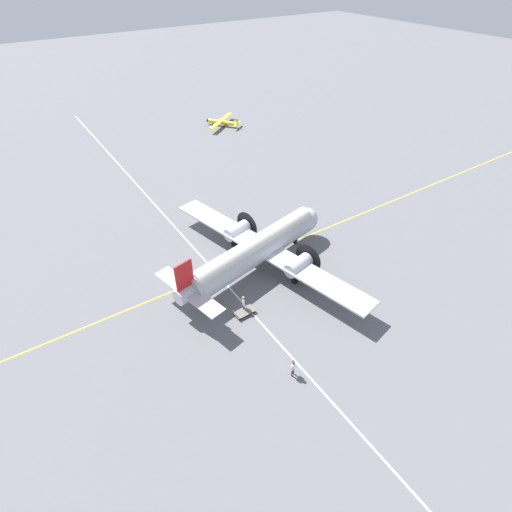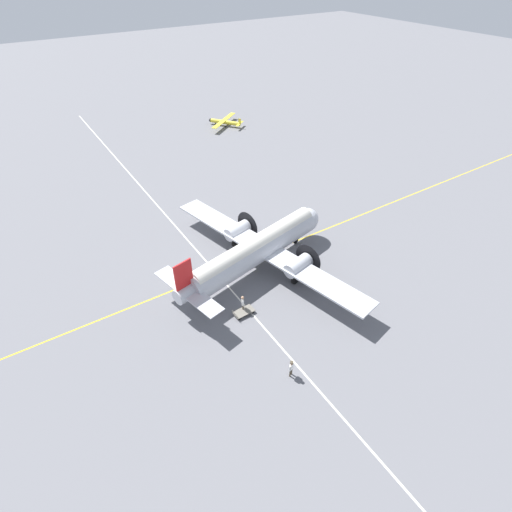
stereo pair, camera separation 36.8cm
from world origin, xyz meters
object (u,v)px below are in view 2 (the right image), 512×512
(passenger_boarding, at_px, (243,302))
(baggage_cart, at_px, (244,312))
(crew_foreground, at_px, (291,367))
(suitcase_near_door, at_px, (220,310))
(light_aircraft_distant, at_px, (225,122))
(airliner_main, at_px, (259,248))

(passenger_boarding, xyz_separation_m, baggage_cart, (0.16, 0.40, -0.84))
(crew_foreground, height_order, suitcase_near_door, crew_foreground)
(suitcase_near_door, bearing_deg, light_aircraft_distant, -119.84)
(crew_foreground, xyz_separation_m, passenger_boarding, (-0.52, -8.25, 0.05))
(airliner_main, bearing_deg, suitcase_near_door, -164.62)
(airliner_main, xyz_separation_m, suitcase_near_door, (6.70, 3.54, -2.38))
(crew_foreground, relative_size, passenger_boarding, 0.94)
(suitcase_near_door, relative_size, baggage_cart, 0.26)
(baggage_cart, bearing_deg, crew_foreground, -94.01)
(passenger_boarding, height_order, light_aircraft_distant, passenger_boarding)
(crew_foreground, xyz_separation_m, light_aircraft_distant, (-23.00, -51.76, -0.30))
(baggage_cart, bearing_deg, passenger_boarding, 66.53)
(airliner_main, bearing_deg, baggage_cart, -147.51)
(airliner_main, height_order, suitcase_near_door, airliner_main)
(suitcase_near_door, height_order, baggage_cart, baggage_cart)
(airliner_main, relative_size, crew_foreground, 15.18)
(suitcase_near_door, bearing_deg, baggage_cart, 140.44)
(airliner_main, height_order, crew_foreground, airliner_main)
(passenger_boarding, bearing_deg, suitcase_near_door, 86.86)
(crew_foreground, distance_m, light_aircraft_distant, 56.64)
(crew_foreground, xyz_separation_m, suitcase_near_door, (1.37, -9.28, -0.83))
(light_aircraft_distant, bearing_deg, baggage_cart, 116.17)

